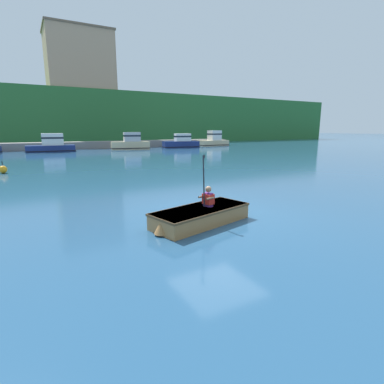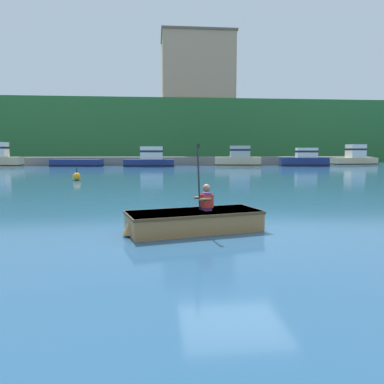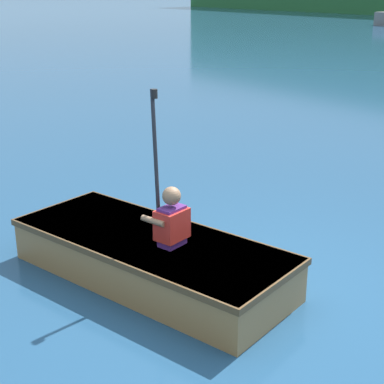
# 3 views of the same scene
# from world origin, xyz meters

# --- Properties ---
(ground_plane) EXTENTS (300.00, 300.00, 0.00)m
(ground_plane) POSITION_xyz_m (0.00, 0.00, 0.00)
(ground_plane) COLOR navy
(rowboat_foreground) EXTENTS (3.03, 1.78, 0.43)m
(rowboat_foreground) POSITION_xyz_m (-1.04, -0.68, 0.25)
(rowboat_foreground) COLOR #A3703D
(rowboat_foreground) RESTS_ON ground
(person_paddler) EXTENTS (0.39, 0.41, 1.42)m
(person_paddler) POSITION_xyz_m (-0.74, -0.60, 0.70)
(person_paddler) COLOR #592672
(person_paddler) RESTS_ON rowboat_foreground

